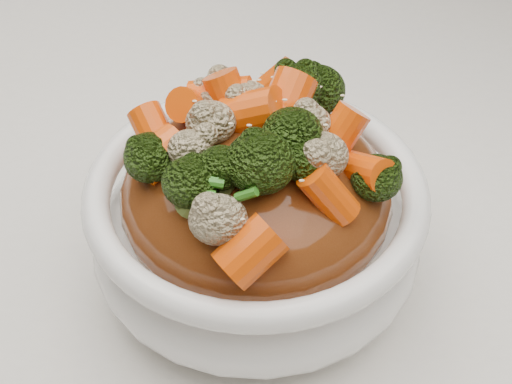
{
  "coord_description": "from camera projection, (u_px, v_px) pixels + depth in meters",
  "views": [
    {
      "loc": [
        -0.01,
        -0.35,
        1.11
      ],
      "look_at": [
        0.01,
        -0.03,
        0.82
      ],
      "focal_mm": 55.0,
      "sensor_mm": 36.0,
      "label": 1
    }
  ],
  "objects": [
    {
      "name": "carrots",
      "position": [
        256.0,
        117.0,
        0.4
      ],
      "size": [
        0.19,
        0.19,
        0.04
      ],
      "primitive_type": null,
      "rotation": [
        0.0,
        0.0,
        -0.28
      ],
      "color": "#E94E07",
      "rests_on": "sauce_base"
    },
    {
      "name": "scallions",
      "position": [
        256.0,
        116.0,
        0.4
      ],
      "size": [
        0.14,
        0.14,
        0.02
      ],
      "primitive_type": null,
      "rotation": [
        0.0,
        0.0,
        -0.28
      ],
      "color": "#2A721A",
      "rests_on": "sauce_base"
    },
    {
      "name": "bowl",
      "position": [
        256.0,
        228.0,
        0.45
      ],
      "size": [
        0.24,
        0.24,
        0.07
      ],
      "primitive_type": null,
      "rotation": [
        0.0,
        0.0,
        -0.28
      ],
      "color": "white",
      "rests_on": "tablecloth"
    },
    {
      "name": "sesame_seeds",
      "position": [
        256.0,
        116.0,
        0.4
      ],
      "size": [
        0.17,
        0.17,
        0.01
      ],
      "primitive_type": null,
      "rotation": [
        0.0,
        0.0,
        -0.28
      ],
      "color": "beige",
      "rests_on": "sauce_base"
    },
    {
      "name": "broccoli",
      "position": [
        256.0,
        119.0,
        0.4
      ],
      "size": [
        0.19,
        0.19,
        0.04
      ],
      "primitive_type": null,
      "rotation": [
        0.0,
        0.0,
        -0.28
      ],
      "color": "black",
      "rests_on": "sauce_base"
    },
    {
      "name": "cauliflower",
      "position": [
        256.0,
        121.0,
        0.4
      ],
      "size": [
        0.19,
        0.19,
        0.03
      ],
      "primitive_type": null,
      "rotation": [
        0.0,
        0.0,
        -0.28
      ],
      "color": "tan",
      "rests_on": "sauce_base"
    },
    {
      "name": "tablecloth",
      "position": [
        236.0,
        252.0,
        0.52
      ],
      "size": [
        1.2,
        0.8,
        0.04
      ],
      "primitive_type": "cube",
      "color": "white",
      "rests_on": "dining_table"
    },
    {
      "name": "sauce_base",
      "position": [
        256.0,
        195.0,
        0.44
      ],
      "size": [
        0.19,
        0.19,
        0.08
      ],
      "primitive_type": "ellipsoid",
      "rotation": [
        0.0,
        0.0,
        -0.28
      ],
      "color": "#632D11",
      "rests_on": "bowl"
    }
  ]
}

